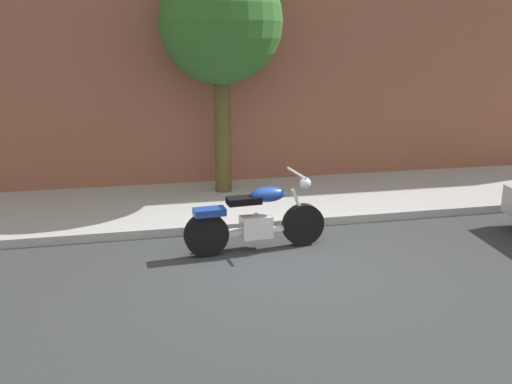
# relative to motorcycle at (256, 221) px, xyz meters

# --- Properties ---
(ground_plane) EXTENTS (60.00, 60.00, 0.00)m
(ground_plane) POSITION_rel_motorcycle_xyz_m (0.26, -0.63, -0.45)
(ground_plane) COLOR #303335
(sidewalk) EXTENTS (22.76, 2.82, 0.14)m
(sidewalk) POSITION_rel_motorcycle_xyz_m (0.26, 2.23, -0.38)
(sidewalk) COLOR #9D9D9D
(sidewalk) RESTS_ON ground
(building_facade) EXTENTS (22.76, 0.50, 7.02)m
(building_facade) POSITION_rel_motorcycle_xyz_m (0.26, 3.89, 3.06)
(building_facade) COLOR brown
(building_facade) RESTS_ON ground
(motorcycle) EXTENTS (2.10, 0.70, 1.13)m
(motorcycle) POSITION_rel_motorcycle_xyz_m (0.00, 0.00, 0.00)
(motorcycle) COLOR black
(motorcycle) RESTS_ON ground
(street_tree) EXTENTS (2.23, 2.23, 4.38)m
(street_tree) POSITION_rel_motorcycle_xyz_m (-0.01, 2.84, 2.78)
(street_tree) COLOR #4A4121
(street_tree) RESTS_ON ground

